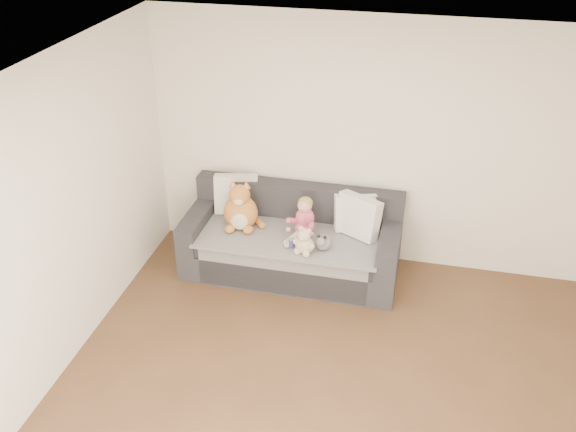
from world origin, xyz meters
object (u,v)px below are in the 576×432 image
(toddler, at_px, (304,221))
(teddy_bear, at_px, (304,243))
(sofa, at_px, (292,244))
(plush_cat, at_px, (241,210))
(sippy_cup, at_px, (291,242))

(toddler, xyz_separation_m, teddy_bear, (0.07, -0.31, -0.06))
(sofa, distance_m, teddy_bear, 0.52)
(plush_cat, relative_size, teddy_bear, 1.87)
(sofa, xyz_separation_m, teddy_bear, (0.21, -0.39, 0.28))
(sippy_cup, bearing_deg, sofa, 101.17)
(sippy_cup, bearing_deg, toddler, 73.07)
(toddler, height_order, plush_cat, plush_cat)
(toddler, xyz_separation_m, sippy_cup, (-0.07, -0.24, -0.12))
(plush_cat, bearing_deg, sippy_cup, -32.24)
(sofa, xyz_separation_m, plush_cat, (-0.53, -0.05, 0.36))
(sippy_cup, bearing_deg, plush_cat, 155.98)
(toddler, bearing_deg, sippy_cup, -98.22)
(sofa, bearing_deg, sippy_cup, -78.83)
(toddler, height_order, teddy_bear, toddler)
(toddler, relative_size, teddy_bear, 1.49)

